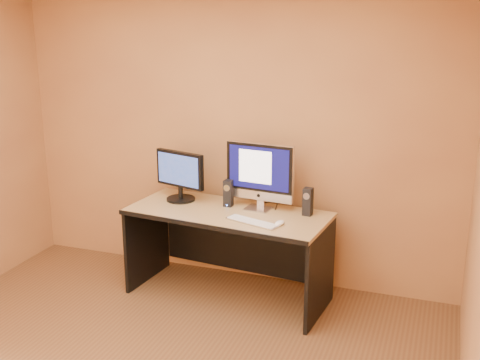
# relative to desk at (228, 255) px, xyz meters

# --- Properties ---
(walls) EXTENTS (4.00, 4.00, 2.60)m
(walls) POSITION_rel_desk_xyz_m (-0.12, -1.52, 0.92)
(walls) COLOR #AD7B45
(walls) RESTS_ON ground
(desk) EXTENTS (1.71, 0.88, 0.76)m
(desk) POSITION_rel_desk_xyz_m (0.00, 0.00, 0.00)
(desk) COLOR tan
(desk) RESTS_ON ground
(imac) EXTENTS (0.61, 0.28, 0.57)m
(imac) POSITION_rel_desk_xyz_m (0.22, 0.14, 0.66)
(imac) COLOR silver
(imac) RESTS_ON desk
(second_monitor) EXTENTS (0.54, 0.37, 0.43)m
(second_monitor) POSITION_rel_desk_xyz_m (-0.49, 0.15, 0.60)
(second_monitor) COLOR black
(second_monitor) RESTS_ON desk
(speaker_left) EXTENTS (0.07, 0.07, 0.23)m
(speaker_left) POSITION_rel_desk_xyz_m (-0.04, 0.14, 0.49)
(speaker_left) COLOR black
(speaker_left) RESTS_ON desk
(speaker_right) EXTENTS (0.08, 0.08, 0.23)m
(speaker_right) POSITION_rel_desk_xyz_m (0.64, 0.14, 0.49)
(speaker_right) COLOR black
(speaker_right) RESTS_ON desk
(keyboard) EXTENTS (0.46, 0.25, 0.02)m
(keyboard) POSITION_rel_desk_xyz_m (0.28, -0.19, 0.39)
(keyboard) COLOR silver
(keyboard) RESTS_ON desk
(mouse) EXTENTS (0.08, 0.12, 0.04)m
(mouse) POSITION_rel_desk_xyz_m (0.49, -0.17, 0.40)
(mouse) COLOR white
(mouse) RESTS_ON desk
(cable_a) EXTENTS (0.05, 0.22, 0.01)m
(cable_a) POSITION_rel_desk_xyz_m (0.34, 0.28, 0.39)
(cable_a) COLOR black
(cable_a) RESTS_ON desk
(cable_b) EXTENTS (0.11, 0.16, 0.01)m
(cable_b) POSITION_rel_desk_xyz_m (0.22, 0.31, 0.39)
(cable_b) COLOR black
(cable_b) RESTS_ON desk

